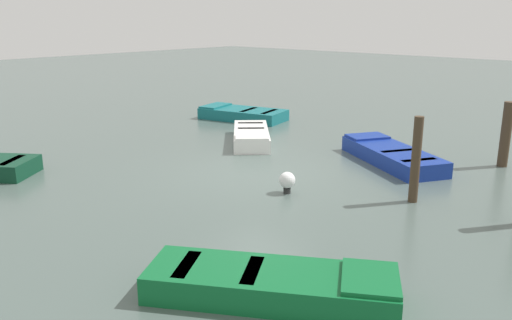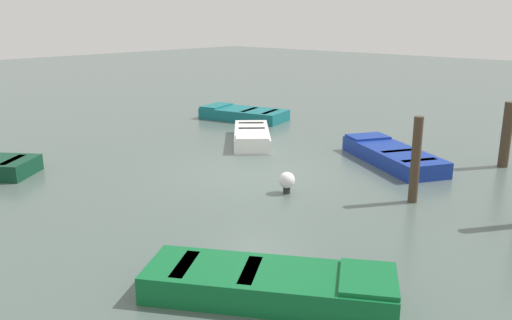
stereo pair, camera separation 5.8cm
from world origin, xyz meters
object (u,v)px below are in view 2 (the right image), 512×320
object	(u,v)px
rowboat_blue	(392,155)
rowboat_green	(271,284)
rowboat_white	(252,136)
rowboat_teal	(243,114)
mooring_piling_near_right	(506,135)
mooring_piling_center	(416,160)
marker_buoy	(287,181)

from	to	relation	value
rowboat_blue	rowboat_green	xyz separation A→B (m)	(-2.15, 7.42, -0.00)
rowboat_white	rowboat_teal	size ratio (longest dim) A/B	0.86
rowboat_white	rowboat_green	distance (m)	9.25
rowboat_white	rowboat_blue	xyz separation A→B (m)	(-4.31, -0.79, -0.00)
rowboat_green	mooring_piling_near_right	size ratio (longest dim) A/B	2.08
mooring_piling_center	marker_buoy	bearing A→B (deg)	30.03
rowboat_white	rowboat_blue	bearing A→B (deg)	56.76
mooring_piling_near_right	rowboat_white	bearing A→B (deg)	19.90
rowboat_green	mooring_piling_near_right	xyz separation A→B (m)	(-0.16, -9.03, 0.62)
mooring_piling_center	rowboat_green	bearing A→B (deg)	93.88
rowboat_blue	mooring_piling_center	world-z (taller)	mooring_piling_center
mooring_piling_center	rowboat_blue	bearing A→B (deg)	-53.68
rowboat_white	marker_buoy	xyz separation A→B (m)	(-3.81, 3.01, 0.07)
mooring_piling_near_right	marker_buoy	world-z (taller)	mooring_piling_near_right
mooring_piling_near_right	rowboat_green	bearing A→B (deg)	88.95
rowboat_teal	mooring_piling_center	distance (m)	9.84
mooring_piling_near_right	mooring_piling_center	size ratio (longest dim) A/B	0.93
mooring_piling_near_right	marker_buoy	bearing A→B (deg)	62.55
mooring_piling_center	marker_buoy	xyz separation A→B (m)	(2.31, 1.33, -0.62)
rowboat_green	mooring_piling_center	world-z (taller)	mooring_piling_center
rowboat_teal	mooring_piling_center	bearing A→B (deg)	141.28
rowboat_blue	mooring_piling_center	distance (m)	3.13
rowboat_teal	marker_buoy	xyz separation A→B (m)	(-6.57, 5.54, 0.07)
rowboat_blue	mooring_piling_near_right	bearing A→B (deg)	-114.50
rowboat_blue	marker_buoy	size ratio (longest dim) A/B	7.42
rowboat_teal	marker_buoy	bearing A→B (deg)	126.49
rowboat_green	rowboat_teal	world-z (taller)	same
rowboat_white	mooring_piling_near_right	world-z (taller)	mooring_piling_near_right
mooring_piling_near_right	mooring_piling_center	distance (m)	4.10
rowboat_blue	mooring_piling_near_right	world-z (taller)	mooring_piling_near_right
rowboat_teal	marker_buoy	distance (m)	8.59
rowboat_green	rowboat_teal	xyz separation A→B (m)	(9.21, -9.16, 0.00)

